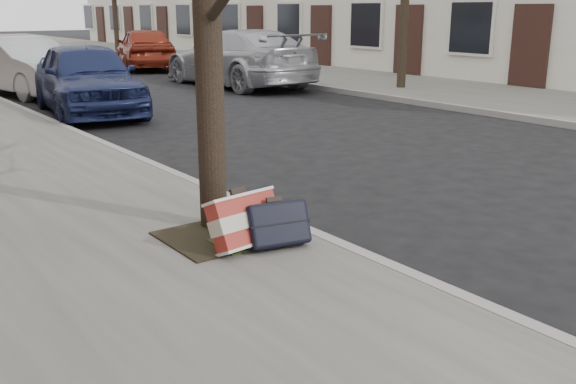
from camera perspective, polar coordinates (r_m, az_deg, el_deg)
ground at (r=5.97m, az=16.69°, el=-4.16°), size 120.00×120.00×0.00m
far_sidewalk at (r=22.16m, az=-2.74°, el=10.98°), size 4.00×70.00×0.12m
dirt_patch at (r=5.49m, az=-6.38°, el=-3.94°), size 0.85×0.85×0.02m
suitcase_red at (r=5.16m, az=-3.82°, el=-2.58°), size 0.63×0.39×0.46m
suitcase_navy at (r=5.18m, az=-0.94°, el=-2.83°), size 0.56×0.41×0.40m
car_near_front at (r=13.17m, az=-17.43°, el=9.65°), size 2.27×4.30×1.39m
car_near_mid at (r=16.68m, az=-22.40°, el=10.29°), size 2.23×4.28×1.34m
car_far_front at (r=17.26m, az=-4.42°, el=11.81°), size 2.10×5.12×1.48m
car_far_back at (r=22.68m, az=-12.63°, el=12.38°), size 2.82×4.46×1.41m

